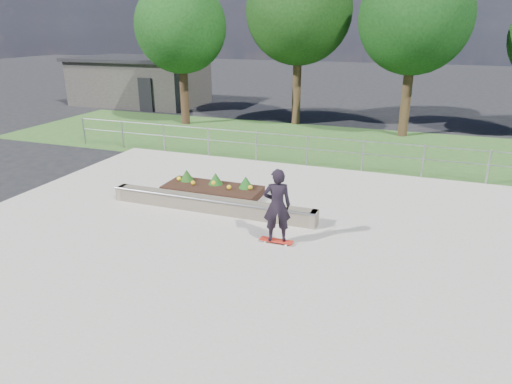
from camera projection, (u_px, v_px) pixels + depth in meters
The scene contains 11 objects.
ground at pixel (225, 258), 10.25m from camera, with size 120.00×120.00×0.00m, color black.
grass_verge at pixel (326, 145), 19.95m from camera, with size 30.00×8.00×0.02m, color #2D5321.
concrete_slab at pixel (225, 257), 10.24m from camera, with size 15.00×15.00×0.06m, color #A69F93.
fence at pixel (307, 147), 16.60m from camera, with size 20.06×0.06×1.20m.
building at pixel (140, 81), 30.13m from camera, with size 8.40×5.40×3.00m.
tree_far_left at pixel (181, 27), 22.63m from camera, with size 4.55×4.55×7.15m.
tree_mid_left at pixel (299, 11), 22.36m from camera, with size 5.25×5.25×8.25m.
tree_mid_right at pixel (415, 18), 19.83m from camera, with size 4.90×4.90×7.70m.
grind_ledge at pixel (211, 205), 12.61m from camera, with size 6.00×0.44×0.43m.
planter_bed at pixel (213, 188), 13.96m from camera, with size 3.00×1.20×0.61m.
skateboarder at pixel (277, 206), 10.50m from camera, with size 0.80×0.62×1.85m.
Camera 1 is at (3.80, -8.32, 4.92)m, focal length 32.00 mm.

